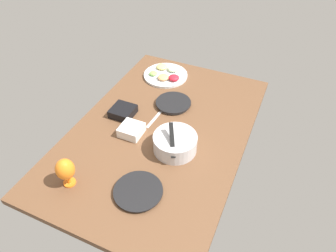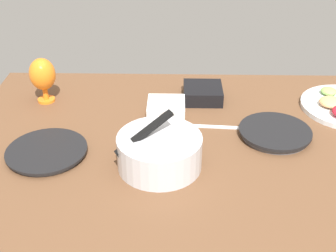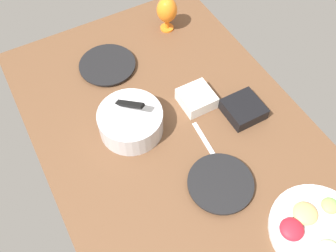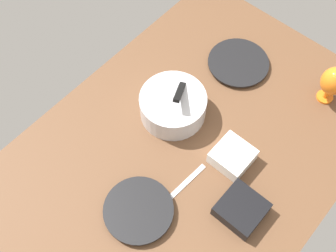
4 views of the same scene
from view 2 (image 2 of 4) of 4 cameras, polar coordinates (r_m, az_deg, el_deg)
The scene contains 8 objects.
ground_plane at distance 148.20cm, azimuth 3.80°, elevation -2.44°, with size 160.00×104.00×4.00cm, color brown.
dinner_plate_left at distance 152.25cm, azimuth 13.64°, elevation -0.86°, with size 24.21×24.21×2.59cm.
dinner_plate_right at distance 144.32cm, azimuth -15.37°, elevation -3.22°, with size 25.48×25.48×2.02cm.
mixing_bowl at distance 131.78cm, azimuth -1.11°, elevation -3.19°, with size 25.90×25.44×16.99cm.
hurricane_glass_orange at distance 172.26cm, azimuth -15.89°, elevation 6.32°, with size 9.76×9.76×17.43cm.
square_bowl_white at distance 158.06cm, azimuth -0.24°, elevation 2.23°, with size 13.31×13.31×6.02cm.
square_bowl_black at distance 170.95cm, azimuth 4.51°, elevation 4.36°, with size 14.76×14.76×5.35cm.
fork_by_left_plate at distance 154.33cm, azimuth 6.20°, elevation -0.06°, with size 18.00×1.80×0.60cm, color silver.
Camera 2 is at (7.14, 123.10, 80.21)cm, focal length 47.20 mm.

